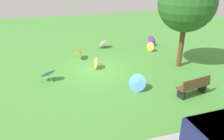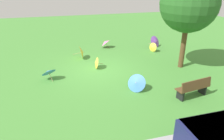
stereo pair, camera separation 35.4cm
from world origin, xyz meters
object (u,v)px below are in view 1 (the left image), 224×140
object	(u,v)px
park_bench	(194,86)
parasol_blue_0	(137,83)
parasol_purple_0	(153,41)
parasol_pink_1	(102,42)
parasol_yellow_0	(95,63)
parasol_yellow_2	(150,47)
parasol_yellow_3	(80,52)
shade_tree	(187,3)
parasol_blue_1	(48,73)

from	to	relation	value
park_bench	parasol_blue_0	xyz separation A→B (m)	(2.20, -1.21, -0.07)
park_bench	parasol_purple_0	size ratio (longest dim) A/B	1.54
parasol_pink_1	parasol_blue_0	bearing A→B (deg)	88.88
parasol_yellow_0	parasol_yellow_2	world-z (taller)	parasol_yellow_0
parasol_blue_0	parasol_yellow_3	distance (m)	5.31
parasol_yellow_2	parasol_yellow_3	xyz separation A→B (m)	(5.02, 0.08, 0.10)
parasol_yellow_2	parasol_pink_1	bearing A→B (deg)	-30.68
parasol_yellow_2	parasol_yellow_3	world-z (taller)	parasol_yellow_3
parasol_yellow_2	shade_tree	bearing A→B (deg)	98.32
parasol_blue_0	parasol_yellow_2	bearing A→B (deg)	-122.07
parasol_purple_0	parasol_blue_1	xyz separation A→B (m)	(7.80, 3.72, 0.00)
park_bench	parasol_yellow_2	size ratio (longest dim) A/B	2.38
parasol_yellow_3	parasol_blue_1	size ratio (longest dim) A/B	0.89
parasol_yellow_0	parasol_blue_1	xyz separation A→B (m)	(2.63, 0.83, 0.11)
parasol_purple_0	parasol_yellow_2	size ratio (longest dim) A/B	1.54
parasol_yellow_2	parasol_pink_1	world-z (taller)	parasol_pink_1
parasol_yellow_2	parasol_purple_0	bearing A→B (deg)	-126.77
parasol_purple_0	parasol_yellow_3	xyz separation A→B (m)	(5.71, 1.01, -0.01)
parasol_pink_1	parasol_yellow_3	bearing A→B (deg)	43.61
parasol_yellow_0	parasol_blue_0	world-z (taller)	parasol_blue_0
parasol_blue_1	parasol_yellow_3	bearing A→B (deg)	-127.63
shade_tree	parasol_pink_1	xyz separation A→B (m)	(3.48, -4.82, -3.20)
parasol_yellow_0	parasol_pink_1	world-z (taller)	parasol_pink_1
parasol_yellow_3	parasol_blue_1	distance (m)	3.43
parasol_purple_0	parasol_yellow_2	world-z (taller)	parasol_purple_0
shade_tree	parasol_yellow_2	world-z (taller)	shade_tree
park_bench	parasol_yellow_2	world-z (taller)	park_bench
parasol_yellow_3	shade_tree	bearing A→B (deg)	151.72
parasol_blue_1	shade_tree	bearing A→B (deg)	178.30
shade_tree	parasol_purple_0	bearing A→B (deg)	-93.67
parasol_blue_0	parasol_yellow_3	bearing A→B (deg)	-69.69
parasol_yellow_3	parasol_blue_1	bearing A→B (deg)	52.37
park_bench	shade_tree	bearing A→B (deg)	-113.43
parasol_yellow_0	parasol_yellow_2	distance (m)	4.89
parasol_yellow_2	parasol_yellow_3	distance (m)	5.02
parasol_purple_0	parasol_yellow_2	distance (m)	1.17
parasol_purple_0	parasol_pink_1	world-z (taller)	parasol_purple_0
parasol_yellow_3	parasol_pink_1	size ratio (longest dim) A/B	0.86
parasol_yellow_0	parasol_blue_1	distance (m)	2.76
parasol_pink_1	parasol_yellow_2	bearing A→B (deg)	149.32
shade_tree	parasol_yellow_0	distance (m)	6.00
parasol_yellow_3	parasol_blue_0	bearing A→B (deg)	110.31
parasol_purple_0	parasol_yellow_0	bearing A→B (deg)	29.22
parasol_purple_0	parasol_yellow_3	bearing A→B (deg)	10.03
parasol_blue_0	parasol_yellow_3	size ratio (longest dim) A/B	1.18
parasol_yellow_3	parasol_blue_1	xyz separation A→B (m)	(2.09, 2.71, 0.01)
shade_tree	parasol_blue_1	bearing A→B (deg)	-1.70
parasol_pink_1	shade_tree	bearing A→B (deg)	125.82
parasol_yellow_0	parasol_purple_0	bearing A→B (deg)	-150.78
parasol_blue_0	parasol_blue_1	xyz separation A→B (m)	(3.94, -2.27, 0.05)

